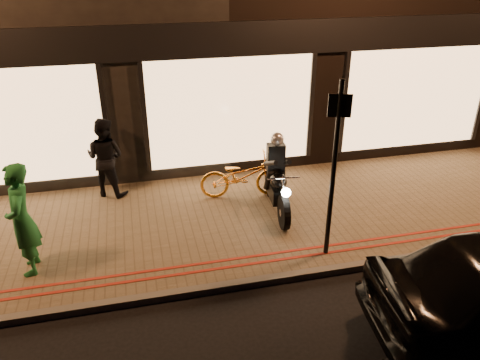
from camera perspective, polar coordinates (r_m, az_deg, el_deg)
The scene contains 9 objects.
ground at distance 7.67m, azimuth 5.51°, elevation -12.35°, with size 90.00×90.00×0.00m, color black.
sidewalk at distance 9.22m, azimuth 1.57°, elevation -4.57°, with size 50.00×4.00×0.12m, color brown.
kerb_stone at distance 7.67m, azimuth 5.41°, elevation -11.77°, with size 50.00×0.14×0.12m, color #59544C.
red_kerb_lines at distance 8.02m, azimuth 4.29°, elevation -9.31°, with size 50.00×0.26×0.01m.
motorcycle at distance 9.11m, azimuth 4.52°, elevation -0.21°, with size 0.62×1.94×1.59m.
sign_post at distance 7.42m, azimuth 11.43°, elevation 2.04°, with size 0.34×0.15×3.00m.
bicycle_gold at distance 9.67m, azimuth 0.31°, elevation 0.50°, with size 0.61×1.76×0.93m, color orange.
person_green at distance 7.95m, azimuth -25.06°, elevation -4.43°, with size 0.68×0.44×1.86m, color #1C6B30.
person_dark at distance 10.00m, azimuth -16.09°, elevation 2.67°, with size 0.81×0.63×1.67m, color black.
Camera 1 is at (-2.10, -5.65, 4.75)m, focal length 35.00 mm.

